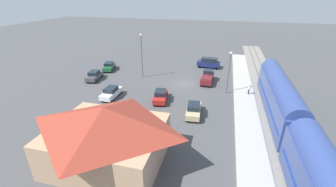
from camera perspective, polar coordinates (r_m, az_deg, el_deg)
name	(u,v)px	position (r m, az deg, el deg)	size (l,w,h in m)	color
ground_plane	(186,84)	(41.24, 4.74, 2.48)	(200.00, 200.00, 0.00)	#4C4C4F
railway_track	(267,91)	(41.52, 24.13, 0.59)	(4.80, 70.00, 0.30)	gray
platform	(243,88)	(40.92, 18.67, 1.25)	(3.20, 46.00, 0.30)	#B7B2A8
passenger_train	(299,136)	(25.30, 30.57, -9.27)	(2.93, 38.80, 4.98)	#33478C
station_building	(107,134)	(22.43, -15.49, -9.97)	(11.33, 9.32, 6.00)	tan
pedestrian_on_platform	(249,89)	(38.20, 20.08, 1.21)	(0.36, 0.36, 1.71)	#23284C
suv_navy	(209,63)	(50.64, 10.42, 7.79)	(5.05, 2.71, 2.22)	navy
sedan_red	(160,96)	(34.38, -1.94, -0.55)	(2.52, 4.73, 1.74)	red
sedan_white	(111,92)	(36.60, -14.36, 0.27)	(1.90, 4.52, 1.74)	white
pickup_maroon	(207,77)	(42.14, 10.09, 4.17)	(2.13, 5.46, 2.14)	maroon
sedan_tan	(194,110)	(30.57, 6.59, -4.13)	(2.14, 4.62, 1.74)	#C6B284
sedan_green	(109,66)	(49.92, -14.89, 6.79)	(2.88, 4.81, 1.74)	#236638
sedan_charcoal	(94,75)	(45.04, -18.39, 4.42)	(2.46, 4.71, 1.74)	#47494F
light_pole_near_platform	(229,68)	(36.99, 15.43, 6.44)	(0.44, 0.44, 7.06)	#515156
light_pole_lot_center	(142,51)	(43.08, -6.80, 10.77)	(0.44, 0.44, 8.51)	#515156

